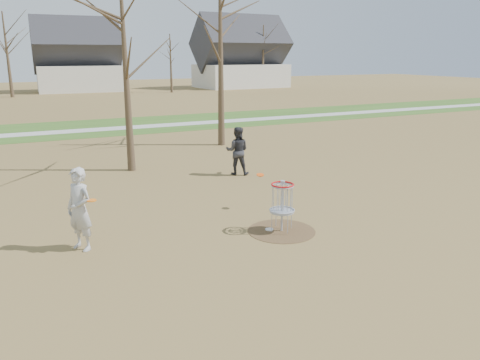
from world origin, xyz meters
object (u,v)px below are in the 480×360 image
Objects in this scene: disc_grounded at (269,229)px; player_throwing at (237,151)px; player_standing at (80,209)px; disc_golf_basket at (282,198)px.

player_throwing is at bearing 72.57° from disc_grounded.
player_throwing is (6.49, 4.97, -0.07)m from player_standing.
disc_grounded is (4.66, -0.86, -0.98)m from player_standing.
player_throwing reaches higher than disc_golf_basket.
player_standing reaches higher than player_throwing.
disc_golf_basket is at bearing 105.41° from player_throwing.
disc_golf_basket is (0.25, -0.20, 0.89)m from disc_grounded.
player_throwing is 1.38× the size of disc_golf_basket.
disc_golf_basket is (-1.58, -6.03, -0.02)m from player_throwing.
player_throwing reaches higher than disc_grounded.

